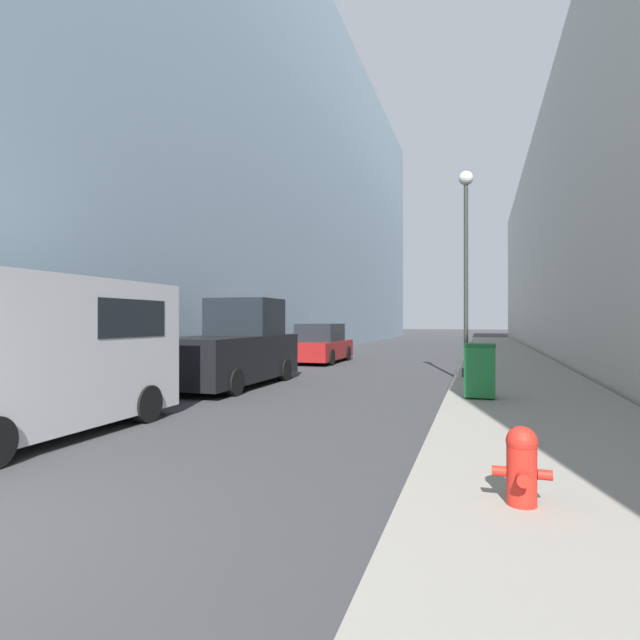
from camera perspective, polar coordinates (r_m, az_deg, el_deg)
sidewalk_right at (r=20.35m, az=20.82°, el=-4.78°), size 3.53×60.00×0.15m
building_left_glass at (r=32.99m, az=-9.40°, el=15.62°), size 12.00×60.00×21.34m
fire_hydrant at (r=4.83m, az=22.06°, el=-14.99°), size 0.49×0.38×0.68m
trash_bin at (r=10.87m, az=17.77°, el=-5.45°), size 0.63×0.59×1.13m
lamppost at (r=14.84m, az=16.35°, el=8.15°), size 0.40×0.40×5.83m
white_van at (r=8.69m, az=-29.43°, el=-2.94°), size 2.02×4.67×2.40m
pickup_truck at (r=13.74m, az=-9.86°, el=-3.33°), size 2.07×5.03×2.37m
parked_sedan_near at (r=20.90m, az=0.04°, el=-2.85°), size 1.85×4.22×1.62m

